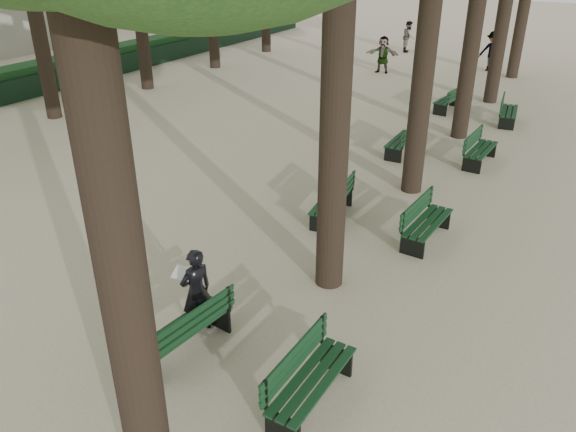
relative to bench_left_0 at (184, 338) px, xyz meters
The scene contains 15 objects.
ground 0.46m from the bench_left_0, behind, with size 120.00×120.00×0.00m, color #C5B595.
bench_left_0 is the anchor object (origin of this frame).
bench_left_1 5.47m from the bench_left_0, 90.00° to the left, with size 0.78×1.85×0.92m.
bench_left_2 10.45m from the bench_left_0, 90.00° to the left, with size 0.58×1.80×0.92m.
bench_left_3 15.83m from the bench_left_0, 90.00° to the left, with size 0.80×1.86×0.92m.
bench_right_0 2.27m from the bench_left_0, ahead, with size 0.62×1.82×0.92m.
bench_right_1 5.91m from the bench_left_0, 67.46° to the left, with size 0.70×1.84×0.92m.
bench_right_2 10.97m from the bench_left_0, 78.07° to the left, with size 0.68×1.83×0.92m.
bench_right_3 15.42m from the bench_left_0, 81.55° to the left, with size 0.78×1.85×0.92m.
man_with_map 0.77m from the bench_left_0, 104.69° to the left, with size 0.69×0.69×1.55m.
pedestrian_e 21.42m from the bench_left_0, 102.33° to the left, with size 1.59×0.34×1.71m, color #262628.
pedestrian_b 23.91m from the bench_left_0, 90.20° to the left, with size 1.21×0.37×1.87m, color #262628.
pedestrian_a 27.27m from the bench_left_0, 101.05° to the left, with size 0.82×0.34×1.69m, color #262628.
fence 18.87m from the bench_left_0, 144.53° to the left, with size 0.08×42.00×0.90m, color black.
hedge 19.45m from the bench_left_0, 145.72° to the left, with size 1.20×42.00×1.20m, color #143C1A.
Camera 1 is at (5.25, -5.32, 5.97)m, focal length 35.00 mm.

